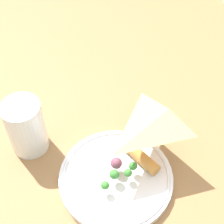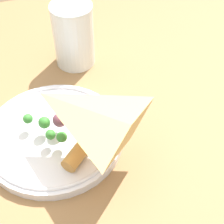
% 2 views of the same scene
% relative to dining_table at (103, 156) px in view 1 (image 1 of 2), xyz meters
% --- Properties ---
extents(dining_table, '(1.18, 0.87, 0.77)m').
position_rel_dining_table_xyz_m(dining_table, '(0.00, 0.00, 0.00)').
color(dining_table, olive).
rests_on(dining_table, ground_plane).
extents(plate_pizza, '(0.23, 0.23, 0.05)m').
position_rel_dining_table_xyz_m(plate_pizza, '(-0.12, -0.04, 0.12)').
color(plate_pizza, white).
rests_on(plate_pizza, dining_table).
extents(milk_glass, '(0.08, 0.08, 0.13)m').
position_rel_dining_table_xyz_m(milk_glass, '(-0.04, 0.15, 0.17)').
color(milk_glass, white).
rests_on(milk_glass, dining_table).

